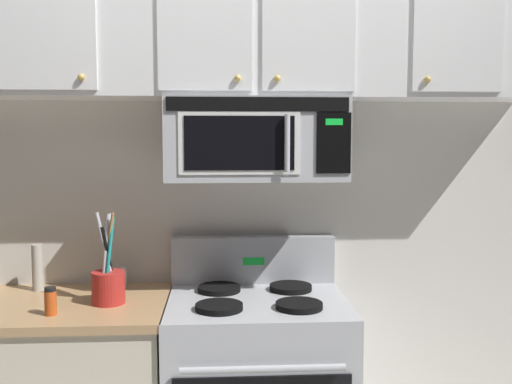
% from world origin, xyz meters
% --- Properties ---
extents(back_wall, '(5.20, 0.10, 2.70)m').
position_xyz_m(back_wall, '(0.00, 0.79, 1.35)').
color(back_wall, silver).
rests_on(back_wall, ground_plane).
extents(over_range_microwave, '(0.76, 0.43, 0.35)m').
position_xyz_m(over_range_microwave, '(-0.00, 0.54, 1.58)').
color(over_range_microwave, '#B7BABF').
extents(upper_cabinets, '(2.50, 0.36, 0.55)m').
position_xyz_m(upper_cabinets, '(-0.00, 0.57, 2.02)').
color(upper_cabinets, silver).
extents(utensil_crock_red, '(0.14, 0.14, 0.38)m').
position_xyz_m(utensil_crock_red, '(-0.62, 0.40, 0.99)').
color(utensil_crock_red, red).
rests_on(utensil_crock_red, counter_segment).
extents(salt_shaker, '(0.05, 0.05, 0.10)m').
position_xyz_m(salt_shaker, '(-0.61, 0.65, 0.95)').
color(salt_shaker, white).
rests_on(salt_shaker, counter_segment).
extents(pepper_mill, '(0.05, 0.05, 0.21)m').
position_xyz_m(pepper_mill, '(-0.97, 0.63, 1.00)').
color(pepper_mill, '#B7B2A8').
rests_on(pepper_mill, counter_segment).
extents(spice_jar, '(0.05, 0.05, 0.11)m').
position_xyz_m(spice_jar, '(-0.81, 0.25, 0.95)').
color(spice_jar, '#C64C19').
rests_on(spice_jar, counter_segment).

